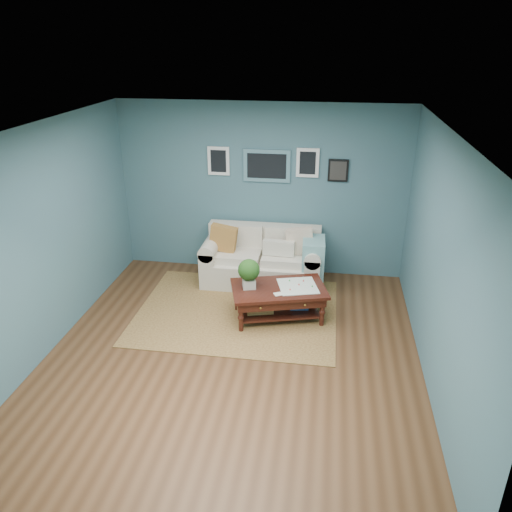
# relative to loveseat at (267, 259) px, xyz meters

# --- Properties ---
(room_shell) EXTENTS (5.00, 5.02, 2.70)m
(room_shell) POSITION_rel_loveseat_xyz_m (-0.16, -1.97, 0.97)
(room_shell) COLOR brown
(room_shell) RESTS_ON ground
(area_rug) EXTENTS (2.77, 2.21, 0.01)m
(area_rug) POSITION_rel_loveseat_xyz_m (-0.30, -0.99, -0.38)
(area_rug) COLOR brown
(area_rug) RESTS_ON ground
(loveseat) EXTENTS (1.87, 0.85, 0.96)m
(loveseat) POSITION_rel_loveseat_xyz_m (0.00, 0.00, 0.00)
(loveseat) COLOR #F3E9CF
(loveseat) RESTS_ON ground
(coffee_table) EXTENTS (1.41, 1.05, 0.88)m
(coffee_table) POSITION_rel_loveseat_xyz_m (0.22, -1.07, -0.00)
(coffee_table) COLOR black
(coffee_table) RESTS_ON ground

